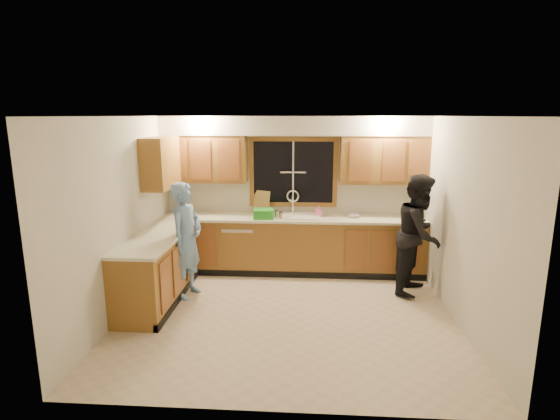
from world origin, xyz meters
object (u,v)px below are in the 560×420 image
at_px(dish_crate, 264,214).
at_px(soap_bottle, 318,211).
at_px(bowl, 354,216).
at_px(sink, 292,220).
at_px(dishwasher, 240,246).
at_px(woman, 419,234).
at_px(man, 186,240).
at_px(knife_block, 187,209).
at_px(stove, 142,284).

relative_size(dish_crate, soap_bottle, 1.70).
height_order(dish_crate, bowl, dish_crate).
xyz_separation_m(sink, dishwasher, (-0.85, -0.01, -0.45)).
xyz_separation_m(dishwasher, soap_bottle, (1.27, 0.05, 0.60)).
bearing_deg(soap_bottle, woman, -28.28).
xyz_separation_m(woman, bowl, (-0.85, 0.76, 0.08)).
relative_size(woman, dish_crate, 5.53).
bearing_deg(woman, dishwasher, 102.81).
xyz_separation_m(dish_crate, soap_bottle, (0.87, 0.17, 0.02)).
distance_m(man, bowl, 2.66).
relative_size(dishwasher, dish_crate, 2.64).
distance_m(sink, knife_block, 1.73).
height_order(woman, knife_block, woman).
bearing_deg(dishwasher, woman, -14.78).
bearing_deg(dishwasher, sink, 0.99).
height_order(dishwasher, stove, stove).
xyz_separation_m(stove, woman, (3.63, 1.10, 0.41)).
height_order(man, dish_crate, man).
distance_m(stove, knife_block, 1.93).
relative_size(sink, man, 0.53).
height_order(man, soap_bottle, man).
bearing_deg(bowl, stove, -146.18).
height_order(man, knife_block, man).
height_order(dishwasher, woman, woman).
bearing_deg(soap_bottle, man, -149.03).
height_order(woman, dish_crate, woman).
distance_m(sink, stove, 2.60).
bearing_deg(sink, stove, -134.61).
relative_size(sink, knife_block, 4.40).
xyz_separation_m(stove, man, (0.37, 0.75, 0.36)).
height_order(sink, dish_crate, sink).
distance_m(sink, man, 1.79).
bearing_deg(soap_bottle, dish_crate, -168.78).
bearing_deg(dishwasher, man, -118.85).
xyz_separation_m(man, woman, (3.26, 0.35, 0.05)).
bearing_deg(sink, woman, -21.52).
bearing_deg(stove, bowl, 33.82).
height_order(dish_crate, soap_bottle, soap_bottle).
xyz_separation_m(sink, bowl, (0.98, 0.04, 0.08)).
bearing_deg(bowl, man, -155.29).
distance_m(woman, soap_bottle, 1.61).
bearing_deg(knife_block, soap_bottle, -17.77).
bearing_deg(dish_crate, soap_bottle, 11.22).
bearing_deg(soap_bottle, sink, -174.77).
height_order(sink, man, man).
relative_size(dishwasher, woman, 0.48).
relative_size(stove, woman, 0.52).
bearing_deg(dishwasher, knife_block, 177.87).
bearing_deg(stove, knife_block, 87.52).
xyz_separation_m(woman, soap_bottle, (-1.41, 0.76, 0.15)).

